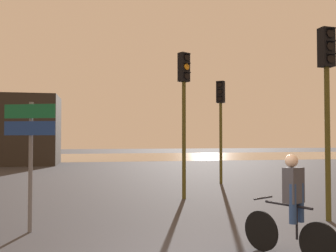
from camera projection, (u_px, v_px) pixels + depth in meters
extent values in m
cube|color=#9E937F|center=(111.00, 157.00, 37.28)|extent=(80.00, 16.00, 0.01)
cylinder|color=#4C4719|center=(184.00, 140.00, 11.57)|extent=(0.12, 0.12, 3.63)
cube|color=black|center=(184.00, 67.00, 11.65)|extent=(0.40, 0.36, 0.90)
cylinder|color=black|center=(187.00, 57.00, 11.55)|extent=(0.18, 0.12, 0.19)
cube|color=black|center=(187.00, 54.00, 11.54)|extent=(0.22, 0.20, 0.02)
cylinder|color=orange|center=(187.00, 67.00, 11.54)|extent=(0.18, 0.12, 0.19)
cube|color=black|center=(187.00, 63.00, 11.53)|extent=(0.22, 0.20, 0.02)
cylinder|color=black|center=(187.00, 76.00, 11.53)|extent=(0.18, 0.12, 0.19)
cube|color=black|center=(187.00, 72.00, 11.52)|extent=(0.22, 0.20, 0.02)
cylinder|color=#4C4719|center=(328.00, 143.00, 8.50)|extent=(0.12, 0.12, 3.50)
cube|color=black|center=(326.00, 47.00, 8.57)|extent=(0.34, 0.27, 0.90)
cylinder|color=black|center=(330.00, 33.00, 8.45)|extent=(0.19, 0.05, 0.19)
cube|color=black|center=(331.00, 28.00, 8.43)|extent=(0.20, 0.14, 0.02)
cylinder|color=black|center=(330.00, 46.00, 8.44)|extent=(0.19, 0.05, 0.19)
cube|color=black|center=(331.00, 41.00, 8.42)|extent=(0.20, 0.14, 0.02)
cylinder|color=black|center=(331.00, 59.00, 8.43)|extent=(0.19, 0.05, 0.19)
cube|color=black|center=(331.00, 54.00, 8.42)|extent=(0.20, 0.14, 0.02)
cylinder|color=#4C4719|center=(221.00, 143.00, 15.39)|extent=(0.12, 0.12, 3.33)
cube|color=black|center=(221.00, 92.00, 15.45)|extent=(0.40, 0.38, 0.90)
cylinder|color=black|center=(220.00, 85.00, 15.34)|extent=(0.17, 0.13, 0.19)
cube|color=black|center=(219.00, 82.00, 15.33)|extent=(0.22, 0.21, 0.02)
cylinder|color=black|center=(220.00, 92.00, 15.33)|extent=(0.17, 0.13, 0.19)
cube|color=black|center=(220.00, 89.00, 15.32)|extent=(0.22, 0.21, 0.02)
cylinder|color=black|center=(220.00, 99.00, 15.32)|extent=(0.17, 0.13, 0.19)
cube|color=black|center=(220.00, 96.00, 15.31)|extent=(0.22, 0.21, 0.02)
cylinder|color=slate|center=(31.00, 167.00, 7.48)|extent=(0.08, 0.08, 2.60)
cube|color=#116038|center=(30.00, 111.00, 7.46)|extent=(1.03, 0.43, 0.28)
cube|color=navy|center=(29.00, 128.00, 7.45)|extent=(1.03, 0.43, 0.28)
cylinder|color=black|center=(261.00, 231.00, 6.22)|extent=(0.34, 0.61, 0.66)
cylinder|color=black|center=(320.00, 245.00, 5.39)|extent=(0.34, 0.61, 0.66)
cylinder|color=black|center=(288.00, 205.00, 5.82)|extent=(0.42, 0.77, 0.04)
cylinder|color=black|center=(297.00, 221.00, 5.70)|extent=(0.04, 0.04, 0.55)
cylinder|color=black|center=(263.00, 198.00, 6.20)|extent=(0.42, 0.24, 0.03)
cylinder|color=navy|center=(300.00, 202.00, 5.77)|extent=(0.11, 0.11, 0.60)
cylinder|color=navy|center=(293.00, 204.00, 5.64)|extent=(0.11, 0.11, 0.60)
cube|color=#3F3F47|center=(293.00, 185.00, 5.75)|extent=(0.36, 0.31, 0.54)
sphere|color=beige|center=(291.00, 161.00, 5.79)|extent=(0.20, 0.20, 0.20)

